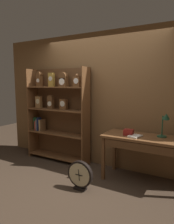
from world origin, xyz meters
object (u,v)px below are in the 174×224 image
at_px(round_clock_large, 80,175).
at_px(workbench, 143,142).
at_px(desk_lamp, 165,123).
at_px(open_repair_manual, 135,136).
at_px(bookshelf, 57,113).
at_px(toolbox_small, 129,132).

bearing_deg(round_clock_large, workbench, 43.42).
distance_m(desk_lamp, round_clock_large, 1.55).
bearing_deg(open_repair_manual, bookshelf, -174.49).
xyz_separation_m(workbench, open_repair_manual, (-0.10, -0.08, 0.11)).
bearing_deg(toolbox_small, desk_lamp, 15.18).
bearing_deg(round_clock_large, desk_lamp, 37.63).
distance_m(bookshelf, open_repair_manual, 1.79).
relative_size(workbench, toolbox_small, 8.69).
height_order(bookshelf, workbench, bookshelf).
xyz_separation_m(toolbox_small, open_repair_manual, (0.12, -0.04, -0.04)).
bearing_deg(open_repair_manual, toolbox_small, 176.03).
distance_m(desk_lamp, open_repair_manual, 0.50).
bearing_deg(bookshelf, round_clock_large, -38.53).
distance_m(bookshelf, toolbox_small, 1.66).
height_order(workbench, toolbox_small, toolbox_small).
bearing_deg(desk_lamp, workbench, -161.35).
relative_size(open_repair_manual, round_clock_large, 0.48).
height_order(toolbox_small, round_clock_large, toolbox_small).
height_order(desk_lamp, toolbox_small, desk_lamp).
bearing_deg(open_repair_manual, round_clock_large, -122.11).
height_order(workbench, round_clock_large, workbench).
relative_size(desk_lamp, toolbox_small, 2.74).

